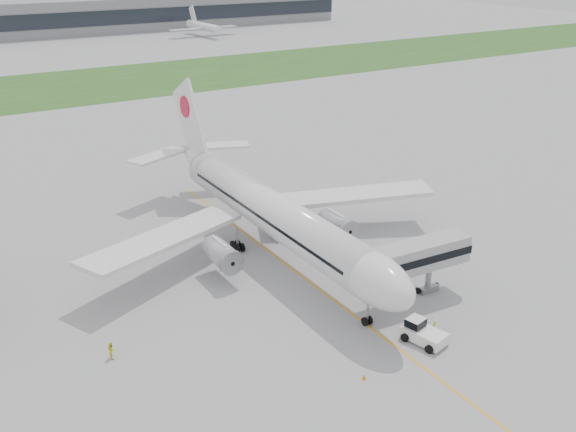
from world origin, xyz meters
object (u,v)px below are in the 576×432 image
airliner (268,209)px  ground_crew_near (434,328)px  pushback_tug (422,332)px  jet_bridge (406,260)px

airliner → ground_crew_near: bearing=-79.9°
airliner → pushback_tug: bearing=-83.7°
jet_bridge → ground_crew_near: (-1.69, -6.45, -4.13)m
airliner → pushback_tug: size_ratio=11.87×
jet_bridge → ground_crew_near: 7.84m
airliner → pushback_tug: 25.42m
pushback_tug → ground_crew_near: (1.67, 0.09, -0.15)m
airliner → jet_bridge: size_ratio=3.71×
airliner → ground_crew_near: 25.60m
pushback_tug → airliner: bearing=82.6°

